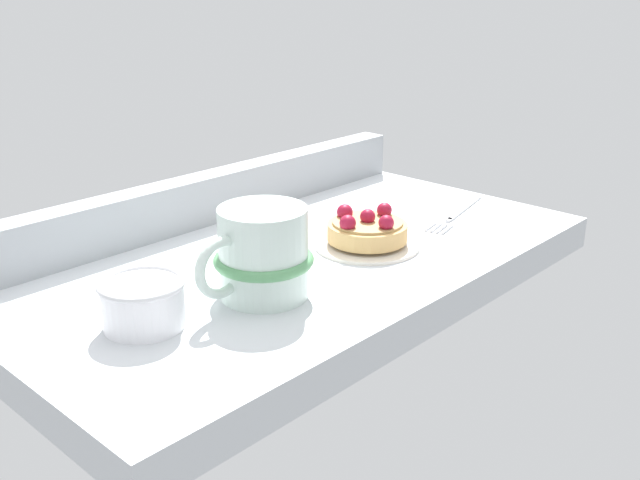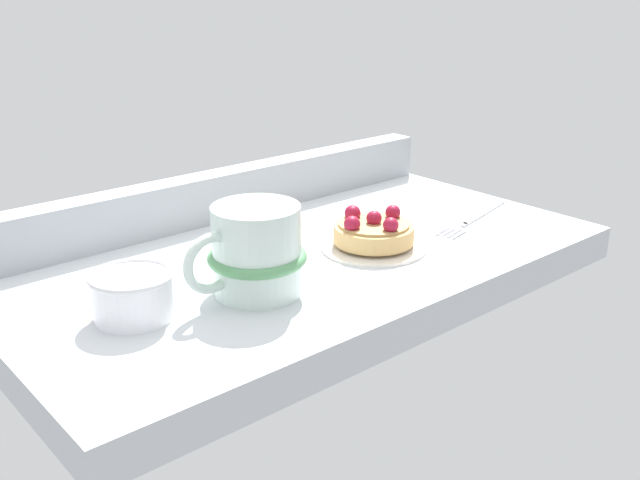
{
  "view_description": "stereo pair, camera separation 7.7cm",
  "coord_description": "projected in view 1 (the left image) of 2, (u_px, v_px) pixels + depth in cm",
  "views": [
    {
      "loc": [
        -54.15,
        -53.81,
        30.06
      ],
      "look_at": [
        -1.73,
        -4.74,
        3.27
      ],
      "focal_mm": 40.77,
      "sensor_mm": 36.0,
      "label": 1
    },
    {
      "loc": [
        -48.63,
        -59.11,
        30.06
      ],
      "look_at": [
        -1.73,
        -4.74,
        3.27
      ],
      "focal_mm": 40.77,
      "sensor_mm": 36.0,
      "label": 2
    }
  ],
  "objects": [
    {
      "name": "raspberry_tart",
      "position": [
        367.0,
        229.0,
        0.83
      ],
      "size": [
        9.23,
        9.23,
        3.74
      ],
      "color": "tan",
      "rests_on": "dessert_plate"
    },
    {
      "name": "coffee_mug",
      "position": [
        262.0,
        254.0,
        0.7
      ],
      "size": [
        13.1,
        9.78,
        8.99
      ],
      "color": "silver",
      "rests_on": "ground_plane"
    },
    {
      "name": "dessert_fork",
      "position": [
        457.0,
        212.0,
        0.95
      ],
      "size": [
        17.03,
        5.35,
        0.6
      ],
      "color": "silver",
      "rests_on": "ground_plane"
    },
    {
      "name": "sugar_bowl",
      "position": [
        143.0,
        302.0,
        0.64
      ],
      "size": [
        7.78,
        7.78,
        4.45
      ],
      "color": "white",
      "rests_on": "ground_plane"
    },
    {
      "name": "window_rail_back",
      "position": [
        206.0,
        198.0,
        0.92
      ],
      "size": [
        67.02,
        3.65,
        6.02
      ],
      "primitive_type": "cube",
      "color": "#9EA3A8",
      "rests_on": "ground_plane"
    },
    {
      "name": "dessert_plate",
      "position": [
        367.0,
        243.0,
        0.84
      ],
      "size": [
        12.18,
        12.18,
        0.81
      ],
      "color": "silver",
      "rests_on": "ground_plane"
    },
    {
      "name": "ground_plane",
      "position": [
        300.0,
        269.0,
        0.83
      ],
      "size": [
        68.38,
        36.81,
        3.89
      ],
      "primitive_type": "cube",
      "color": "silver"
    }
  ]
}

